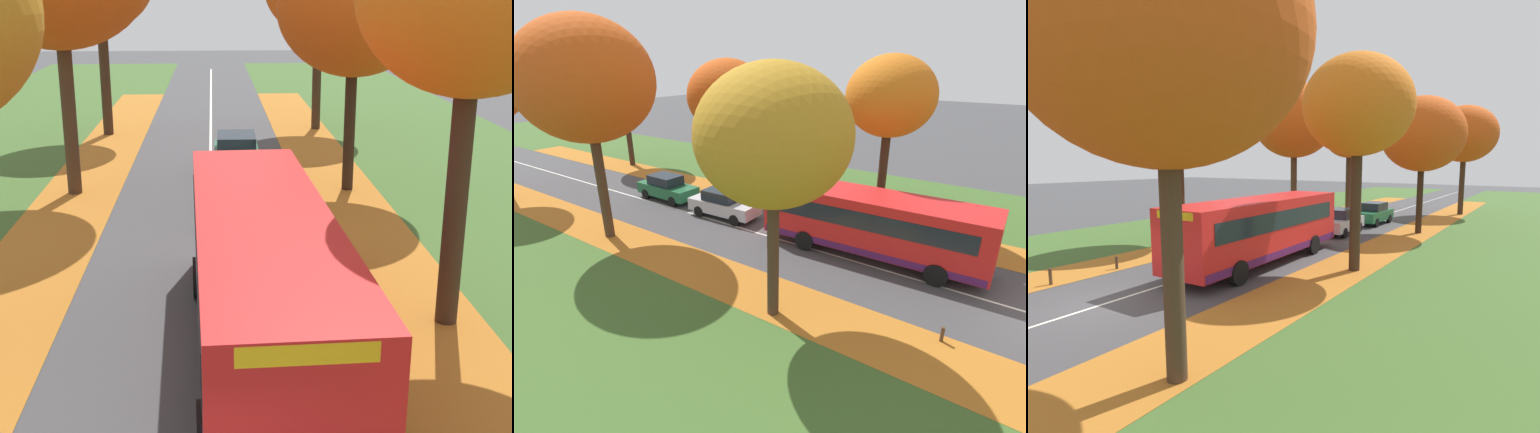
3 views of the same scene
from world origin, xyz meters
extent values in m
plane|color=#424244|center=(0.00, 0.00, 0.00)|extent=(160.00, 160.00, 0.00)
cube|color=#3D6028|center=(-9.20, 20.00, 0.00)|extent=(12.00, 90.00, 0.01)
cube|color=#B26B23|center=(-4.60, 14.00, 0.01)|extent=(2.80, 60.00, 0.00)
cube|color=#3D6028|center=(9.20, 20.00, 0.00)|extent=(12.00, 90.00, 0.01)
cube|color=#B26B23|center=(4.60, 14.00, 0.01)|extent=(2.80, 60.00, 0.00)
cube|color=silver|center=(0.00, 20.00, 0.00)|extent=(0.12, 80.00, 0.01)
cylinder|color=#422D1E|center=(-5.43, 8.48, 2.30)|extent=(0.41, 0.41, 4.61)
ellipsoid|color=#B27F1E|center=(-5.43, 8.48, 6.47)|extent=(4.98, 4.98, 4.48)
cylinder|color=#422D1E|center=(-4.77, 19.38, 2.71)|extent=(0.49, 0.49, 5.42)
ellipsoid|color=#C64C14|center=(-4.77, 19.38, 7.78)|extent=(6.29, 6.29, 5.66)
cylinder|color=#382619|center=(-5.06, 30.08, 2.71)|extent=(0.49, 0.49, 5.42)
ellipsoid|color=#C64C14|center=(-5.06, 30.08, 7.33)|extent=(5.08, 5.08, 4.57)
cylinder|color=#422D1E|center=(5.56, -1.62, 2.45)|extent=(0.44, 0.44, 4.89)
ellipsoid|color=#C64C14|center=(5.56, -1.62, 7.07)|extent=(5.80, 5.80, 5.22)
cylinder|color=#382619|center=(5.14, 8.57, 2.60)|extent=(0.47, 0.47, 5.20)
ellipsoid|color=orange|center=(5.14, 8.57, 6.91)|extent=(4.57, 4.57, 4.11)
cylinder|color=black|center=(4.93, 19.30, 2.20)|extent=(0.40, 0.40, 4.41)
ellipsoid|color=#C64C14|center=(4.93, 19.30, 6.38)|extent=(5.27, 5.27, 4.74)
cylinder|color=#382619|center=(5.42, 31.00, 2.51)|extent=(0.45, 0.45, 5.02)
ellipsoid|color=#C64C14|center=(5.42, 31.00, 7.05)|extent=(5.42, 5.42, 4.87)
cylinder|color=#4C3823|center=(-3.59, 0.27, 0.32)|extent=(0.12, 0.12, 0.65)
cylinder|color=#4C3823|center=(-3.53, 3.01, 0.28)|extent=(0.12, 0.12, 0.56)
cube|color=red|center=(1.06, 7.39, 1.73)|extent=(2.85, 10.48, 2.50)
cube|color=#19232D|center=(1.23, 2.25, 2.08)|extent=(2.30, 0.18, 1.30)
cube|color=#19232D|center=(1.06, 7.39, 2.13)|extent=(2.85, 9.23, 0.80)
cube|color=#4C1951|center=(1.06, 7.39, 0.66)|extent=(2.87, 10.27, 0.32)
cube|color=yellow|center=(1.23, 2.23, 2.80)|extent=(1.75, 0.14, 0.28)
cylinder|color=black|center=(2.35, 4.21, 0.48)|extent=(0.33, 0.97, 0.96)
cylinder|color=black|center=(-0.02, 4.13, 0.48)|extent=(0.33, 0.97, 0.96)
cylinder|color=black|center=(2.15, 10.29, 0.48)|extent=(0.33, 0.97, 0.96)
cylinder|color=black|center=(-0.23, 10.21, 0.48)|extent=(0.33, 0.97, 0.96)
cube|color=#B7BABF|center=(0.80, 16.26, 0.67)|extent=(1.91, 4.28, 0.70)
cube|color=#19232D|center=(0.80, 16.41, 1.32)|extent=(1.54, 2.09, 0.60)
cylinder|color=black|center=(1.65, 15.00, 0.32)|extent=(0.25, 0.65, 0.64)
cylinder|color=black|center=(0.09, 14.92, 0.32)|extent=(0.25, 0.65, 0.64)
cylinder|color=black|center=(1.52, 17.60, 0.32)|extent=(0.25, 0.65, 0.64)
cylinder|color=black|center=(-0.04, 17.52, 0.32)|extent=(0.25, 0.65, 0.64)
cube|color=#1E6038|center=(1.01, 21.39, 0.67)|extent=(1.76, 4.22, 0.70)
cube|color=#19232D|center=(1.01, 21.54, 1.32)|extent=(1.47, 2.04, 0.60)
cylinder|color=black|center=(1.77, 20.07, 0.32)|extent=(0.23, 0.64, 0.64)
cylinder|color=black|center=(0.21, 20.10, 0.32)|extent=(0.23, 0.64, 0.64)
cylinder|color=black|center=(1.81, 22.68, 0.32)|extent=(0.23, 0.64, 0.64)
cylinder|color=black|center=(0.25, 22.70, 0.32)|extent=(0.23, 0.64, 0.64)
camera|label=1|loc=(0.18, -5.24, 6.92)|focal=50.00mm
camera|label=2|loc=(-15.58, 1.46, 8.74)|focal=28.00mm
camera|label=3|loc=(11.89, -7.00, 4.62)|focal=28.00mm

